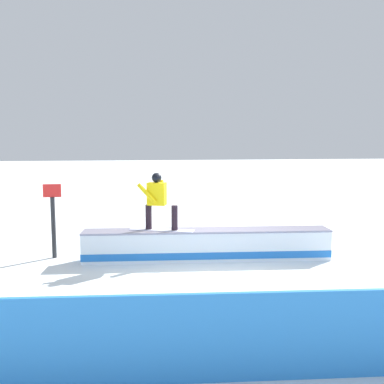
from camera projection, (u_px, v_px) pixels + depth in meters
name	position (u px, v px, depth m)	size (l,w,h in m)	color
ground_plane	(207.00, 260.00, 9.32)	(120.00, 120.00, 0.00)	white
grind_box	(207.00, 246.00, 9.28)	(5.60, 1.17, 0.71)	white
snowboarder	(158.00, 200.00, 9.11)	(1.46, 0.79, 1.29)	silver
safety_fence	(296.00, 335.00, 4.54)	(9.98, 0.06, 1.02)	#2F87E6
trail_marker	(53.00, 218.00, 9.42)	(0.40, 0.10, 1.72)	#262628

